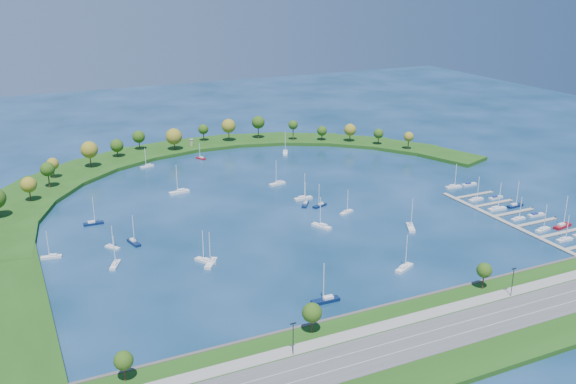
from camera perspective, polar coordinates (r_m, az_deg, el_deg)
name	(u,v)px	position (r m, az deg, el deg)	size (l,w,h in m)	color
ground	(283,205)	(296.63, -0.46, -1.15)	(700.00, 700.00, 0.00)	#07273C
south_shoreline	(454,330)	(202.02, 14.66, -11.87)	(420.00, 43.10, 11.60)	#1F4512
breakwater	(159,186)	(325.77, -11.52, 0.52)	(286.74, 247.64, 2.00)	#1F4512
breakwater_trees	(177,145)	(364.89, -9.92, 4.22)	(234.81, 96.10, 14.73)	#382314
harbor_tower	(192,142)	(394.92, -8.66, 4.44)	(2.60, 2.60, 3.94)	gray
dock_system	(517,219)	(296.58, 19.88, -2.28)	(24.28, 82.00, 1.60)	gray
moored_boat_0	(411,227)	(273.91, 10.96, -3.08)	(6.74, 9.65, 13.96)	silver
moored_boat_1	(115,264)	(244.37, -15.27, -6.26)	(5.56, 8.22, 11.83)	silver
moored_boat_2	(346,211)	(287.10, 5.27, -1.76)	(7.69, 4.79, 10.97)	silver
moored_boat_3	(303,198)	(303.10, 1.36, -0.52)	(8.90, 2.50, 13.08)	silver
moored_boat_4	(147,166)	(361.88, -12.54, 2.31)	(7.97, 4.01, 11.29)	silver
moored_boat_5	(322,226)	(270.41, 3.05, -3.04)	(6.22, 9.49, 13.60)	silver
moored_boat_6	(404,267)	(237.14, 10.40, -6.67)	(9.34, 6.24, 13.42)	silver
moored_boat_7	(112,246)	(259.83, -15.50, -4.73)	(5.34, 6.26, 9.51)	silver
moored_boat_8	(134,242)	(261.94, -13.69, -4.35)	(4.18, 8.72, 12.36)	#0A1B41
moored_boat_9	(326,299)	(212.22, 3.41, -9.61)	(9.79, 3.03, 14.27)	#0A1B41
moored_boat_10	(93,223)	(285.89, -17.09, -2.65)	(8.53, 2.62, 12.44)	#0A1B41
moored_boat_11	(201,158)	(372.68, -7.85, 3.08)	(4.87, 6.47, 9.50)	maroon
moored_boat_12	(277,183)	(324.17, -0.95, 0.81)	(9.17, 4.07, 13.04)	silver
moored_boat_13	(285,152)	(379.80, -0.25, 3.59)	(6.46, 9.66, 13.88)	silver
moored_boat_14	(211,262)	(238.88, -6.93, -6.28)	(7.28, 8.88, 13.33)	silver
moored_boat_15	(179,191)	(316.10, -9.73, 0.06)	(10.23, 3.84, 14.69)	silver
moored_boat_16	(320,205)	(294.28, 2.87, -1.16)	(7.88, 4.56, 11.18)	#0A1B41
moored_boat_17	(205,260)	(240.73, -7.44, -6.10)	(6.41, 8.79, 12.82)	silver
moored_boat_18	(305,204)	(295.55, 1.57, -1.05)	(6.42, 7.61, 11.52)	#0A1B41
moored_boat_19	(51,256)	(258.48, -20.49, -5.41)	(7.80, 3.43, 11.09)	silver
docked_boat_0	(564,239)	(280.59, 23.58, -3.87)	(7.51, 2.36, 10.93)	silver
docked_boat_2	(543,229)	(287.48, 21.91, -3.10)	(8.19, 3.55, 11.64)	silver
docked_boat_3	(562,225)	(294.46, 23.42, -2.77)	(9.80, 4.22, 13.95)	maroon
docked_boat_4	(518,218)	(296.29, 19.98, -2.21)	(7.21, 2.30, 10.48)	silver
docked_boat_5	(536,215)	(303.66, 21.37, -1.92)	(8.20, 2.89, 1.64)	silver
docked_boat_6	(497,208)	(304.98, 18.25, -1.39)	(9.05, 3.05, 13.10)	silver
docked_boat_7	(515,205)	(311.79, 19.71, -1.11)	(8.72, 2.99, 12.61)	#0A1B41
docked_boat_8	(476,199)	(314.61, 16.53, -0.59)	(8.19, 2.92, 11.80)	silver
docked_boat_9	(496,198)	(320.26, 18.15, -0.48)	(7.90, 2.88, 1.58)	silver
docked_boat_10	(453,186)	(329.90, 14.64, 0.50)	(8.72, 3.09, 12.57)	silver
docked_boat_11	(469,184)	(336.20, 15.96, 0.67)	(8.14, 2.39, 1.65)	silver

